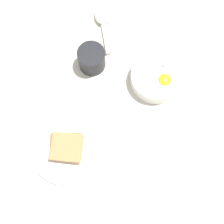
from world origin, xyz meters
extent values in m
plane|color=beige|center=(0.00, 0.00, 0.00)|extent=(3.00, 3.00, 0.00)
cylinder|color=white|center=(-0.04, -0.07, 0.02)|extent=(0.14, 0.14, 0.04)
cylinder|color=white|center=(-0.04, -0.07, 0.03)|extent=(0.12, 0.12, 0.02)
ellipsoid|color=yellow|center=(-0.05, -0.09, 0.04)|extent=(0.04, 0.04, 0.02)
cylinder|color=black|center=(-0.02, -0.07, 0.04)|extent=(0.04, 0.04, 0.00)
ellipsoid|color=silver|center=(-0.03, -0.08, 0.04)|extent=(0.03, 0.02, 0.01)
cube|color=silver|center=(0.01, -0.10, 0.06)|extent=(0.05, 0.03, 0.03)
cylinder|color=white|center=(-0.24, 0.17, 0.01)|extent=(0.19, 0.19, 0.01)
cylinder|color=white|center=(-0.24, 0.17, 0.01)|extent=(0.14, 0.14, 0.00)
cube|color=#9E7042|center=(-0.24, 0.17, 0.02)|extent=(0.07, 0.08, 0.01)
cube|color=tan|center=(-0.24, 0.17, 0.04)|extent=(0.08, 0.09, 0.01)
ellipsoid|color=white|center=(0.17, 0.08, 0.01)|extent=(0.07, 0.06, 0.03)
cube|color=white|center=(0.09, 0.07, 0.01)|extent=(0.10, 0.03, 0.01)
cylinder|color=black|center=(0.01, 0.11, 0.04)|extent=(0.08, 0.08, 0.07)
cylinder|color=#472B16|center=(0.01, 0.11, 0.06)|extent=(0.06, 0.06, 0.01)
camera|label=1|loc=(-0.38, 0.05, 0.84)|focal=50.00mm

